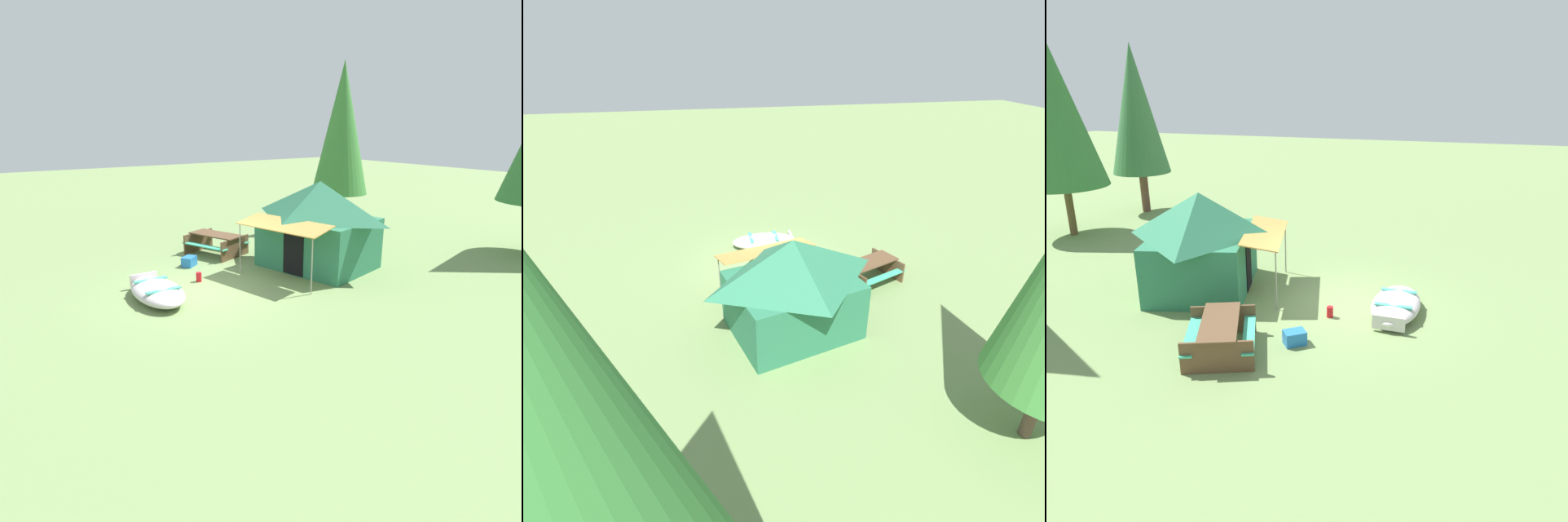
# 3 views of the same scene
# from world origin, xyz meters

# --- Properties ---
(ground_plane) EXTENTS (80.00, 80.00, 0.00)m
(ground_plane) POSITION_xyz_m (0.00, 0.00, 0.00)
(ground_plane) COLOR #748F55
(beached_rowboat) EXTENTS (2.47, 1.27, 0.46)m
(beached_rowboat) POSITION_xyz_m (-0.17, -1.52, 0.24)
(beached_rowboat) COLOR silver
(beached_rowboat) RESTS_ON ground_plane
(canvas_cabin_tent) EXTENTS (4.10, 4.39, 2.80)m
(canvas_cabin_tent) POSITION_xyz_m (-0.07, 3.97, 1.45)
(canvas_cabin_tent) COLOR #2B7351
(canvas_cabin_tent) RESTS_ON ground_plane
(picnic_table) EXTENTS (2.34, 2.10, 0.75)m
(picnic_table) POSITION_xyz_m (-3.23, 1.90, 0.47)
(picnic_table) COLOR brown
(picnic_table) RESTS_ON ground_plane
(cooler_box) EXTENTS (0.58, 0.60, 0.32)m
(cooler_box) POSITION_xyz_m (-2.44, 0.46, 0.16)
(cooler_box) COLOR blue
(cooler_box) RESTS_ON ground_plane
(fuel_can) EXTENTS (0.17, 0.17, 0.28)m
(fuel_can) POSITION_xyz_m (-0.86, 0.04, 0.14)
(fuel_can) COLOR red
(fuel_can) RESTS_ON ground_plane
(pine_tree_far_center) EXTENTS (2.43, 2.43, 7.07)m
(pine_tree_far_center) POSITION_xyz_m (-4.02, 8.53, 4.31)
(pine_tree_far_center) COLOR brown
(pine_tree_far_center) RESTS_ON ground_plane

